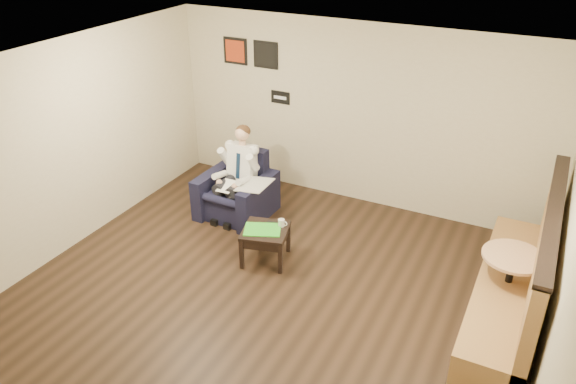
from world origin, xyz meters
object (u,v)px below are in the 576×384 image
at_px(seated_man, 231,179).
at_px(cafe_table, 507,287).
at_px(banquette, 513,264).
at_px(side_table, 266,245).
at_px(coffee_mug, 281,223).
at_px(armchair, 236,186).
at_px(smartphone, 272,223).
at_px(green_folder, 262,230).

xyz_separation_m(seated_man, cafe_table, (3.98, -0.53, -0.23)).
bearing_deg(seated_man, banquette, -5.99).
distance_m(banquette, cafe_table, 0.32).
xyz_separation_m(side_table, coffee_mug, (0.15, 0.17, 0.29)).
relative_size(seated_man, coffee_mug, 13.09).
bearing_deg(coffee_mug, seated_man, 153.04).
xyz_separation_m(armchair, smartphone, (0.99, -0.70, 0.00)).
bearing_deg(seated_man, cafe_table, -6.05).
relative_size(green_folder, smartphone, 3.21).
distance_m(green_folder, smartphone, 0.21).
xyz_separation_m(smartphone, banquette, (3.00, 0.04, 0.27)).
height_order(seated_man, smartphone, seated_man).
relative_size(armchair, seated_man, 0.75).
distance_m(coffee_mug, cafe_table, 2.85).
height_order(smartphone, cafe_table, cafe_table).
xyz_separation_m(seated_man, banquette, (3.99, -0.53, 0.09)).
xyz_separation_m(armchair, banquette, (3.99, -0.66, 0.27)).
relative_size(armchair, side_table, 1.71).
height_order(side_table, cafe_table, cafe_table).
bearing_deg(cafe_table, smartphone, -179.28).
distance_m(armchair, coffee_mug, 1.33).
bearing_deg(seated_man, green_folder, -37.41).
bearing_deg(coffee_mug, cafe_table, 0.86).
bearing_deg(armchair, coffee_mug, -30.23).
xyz_separation_m(seated_man, coffee_mug, (1.13, -0.58, -0.13)).
distance_m(seated_man, smartphone, 1.16).
height_order(seated_man, coffee_mug, seated_man).
xyz_separation_m(banquette, cafe_table, (-0.01, -0.00, -0.32)).
distance_m(green_folder, cafe_table, 3.03).
height_order(armchair, side_table, armchair).
bearing_deg(side_table, armchair, 138.34).
distance_m(coffee_mug, smartphone, 0.15).
height_order(green_folder, coffee_mug, coffee_mug).
height_order(coffee_mug, smartphone, coffee_mug).
relative_size(banquette, cafe_table, 3.42).
bearing_deg(side_table, cafe_table, 4.07).
distance_m(seated_man, banquette, 4.03).
relative_size(coffee_mug, cafe_table, 0.12).
distance_m(seated_man, green_folder, 1.25).
relative_size(side_table, cafe_table, 0.68).
height_order(armchair, cafe_table, armchair).
height_order(armchair, banquette, banquette).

